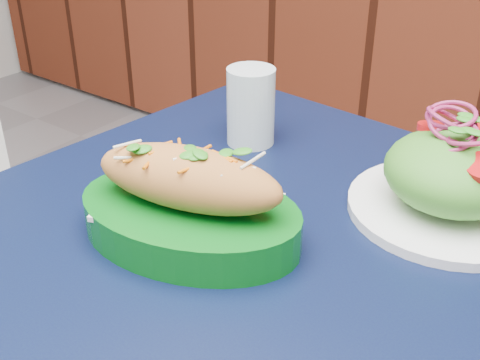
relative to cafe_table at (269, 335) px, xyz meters
The scene contains 4 objects.
cafe_table is the anchor object (origin of this frame).
banh_mi_basket 0.17m from the cafe_table, behind, with size 0.28×0.22×0.12m.
salad_plate 0.27m from the cafe_table, 64.80° to the left, with size 0.23×0.23×0.12m.
water_glass 0.33m from the cafe_table, 130.11° to the left, with size 0.07×0.07×0.11m, color silver.
Camera 1 is at (0.44, 1.13, 1.13)m, focal length 45.00 mm.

